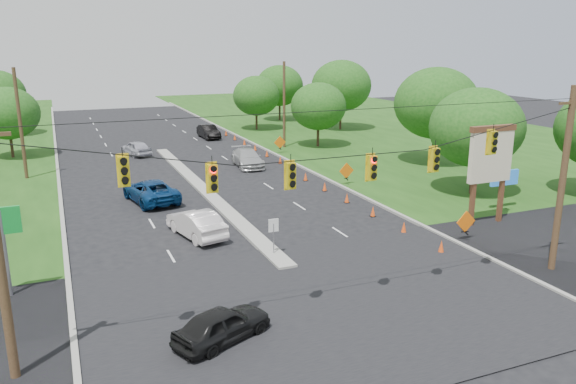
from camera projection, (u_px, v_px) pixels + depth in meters
name	position (u px, v px, depth m)	size (l,w,h in m)	color
ground	(324.00, 303.00, 24.14)	(160.00, 160.00, 0.00)	black
grass_right	(515.00, 161.00, 53.15)	(40.00, 160.00, 0.06)	#1E4714
cross_street	(324.00, 303.00, 24.14)	(160.00, 14.00, 0.02)	black
curb_left	(58.00, 176.00, 47.12)	(0.25, 110.00, 0.16)	gray
curb_right	(281.00, 158.00, 54.65)	(0.25, 110.00, 0.16)	gray
median	(203.00, 189.00, 42.86)	(1.00, 34.00, 0.18)	gray
median_sign	(274.00, 230.00, 29.11)	(0.55, 0.06, 2.05)	gray
signal_span	(337.00, 198.00, 21.95)	(25.60, 0.32, 9.00)	#422D1C
utility_pole_far_left	(20.00, 124.00, 45.07)	(0.28, 0.28, 9.00)	#422D1C
utility_pole_far_right	(284.00, 105.00, 58.84)	(0.28, 0.28, 9.00)	#422D1C
pylon_sign	(492.00, 160.00, 33.97)	(5.90, 2.30, 6.12)	#59331E
cone_0	(441.00, 247.00, 29.86)	(0.32, 0.32, 0.70)	#EE4D15
cone_1	(404.00, 227.00, 32.98)	(0.32, 0.32, 0.70)	#EE4D15
cone_2	(373.00, 211.00, 36.10)	(0.32, 0.32, 0.70)	#EE4D15
cone_3	(347.00, 198.00, 39.22)	(0.32, 0.32, 0.70)	#EE4D15
cone_4	(325.00, 186.00, 42.34)	(0.32, 0.32, 0.70)	#EE4D15
cone_5	(306.00, 177.00, 45.46)	(0.32, 0.32, 0.70)	#EE4D15
cone_6	(289.00, 168.00, 48.58)	(0.32, 0.32, 0.70)	#EE4D15
cone_7	(280.00, 160.00, 51.93)	(0.32, 0.32, 0.70)	#EE4D15
cone_8	(267.00, 153.00, 55.05)	(0.32, 0.32, 0.70)	#EE4D15
cone_9	(255.00, 147.00, 58.17)	(0.32, 0.32, 0.70)	#EE4D15
cone_10	(244.00, 142.00, 61.29)	(0.32, 0.32, 0.70)	#EE4D15
cone_11	(235.00, 137.00, 64.41)	(0.32, 0.32, 0.70)	#EE4D15
cone_12	(226.00, 133.00, 67.53)	(0.32, 0.32, 0.70)	#EE4D15
work_sign_0	(466.00, 223.00, 31.45)	(1.27, 0.58, 1.37)	black
work_sign_1	(346.00, 171.00, 43.93)	(1.27, 0.58, 1.37)	black
work_sign_2	(280.00, 143.00, 56.41)	(1.27, 0.58, 1.37)	black
tree_5	(7.00, 113.00, 53.46)	(5.88, 5.88, 6.86)	black
tree_7	(476.00, 128.00, 40.27)	(6.72, 6.72, 7.84)	black
tree_8	(436.00, 103.00, 50.51)	(7.56, 7.56, 8.82)	black
tree_9	(318.00, 106.00, 59.29)	(5.88, 5.88, 6.86)	black
tree_10	(341.00, 86.00, 70.87)	(7.56, 7.56, 8.82)	black
tree_11	(280.00, 86.00, 79.34)	(6.72, 6.72, 7.84)	black
tree_12	(256.00, 96.00, 71.03)	(5.88, 5.88, 6.86)	black
black_sedan	(222.00, 325.00, 20.94)	(1.59, 3.96, 1.35)	black
white_sedan	(196.00, 223.00, 32.28)	(1.67, 4.80, 1.58)	white
blue_pickup	(151.00, 191.00, 39.36)	(2.65, 5.75, 1.60)	navy
silver_car_far	(247.00, 158.00, 50.61)	(2.18, 5.36, 1.56)	#ABABAB
silver_car_oncoming	(136.00, 148.00, 55.61)	(1.74, 4.34, 1.48)	#AFADBA
dark_car_receding	(209.00, 132.00, 65.62)	(1.64, 4.70, 1.55)	black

